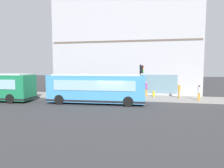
% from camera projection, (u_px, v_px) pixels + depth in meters
% --- Properties ---
extents(ground, '(120.00, 120.00, 0.00)m').
position_uv_depth(ground, '(112.00, 105.00, 19.92)').
color(ground, '#38383A').
extents(sidewalk_curb, '(4.14, 40.00, 0.15)m').
position_uv_depth(sidewalk_curb, '(120.00, 97.00, 24.47)').
color(sidewalk_curb, gray).
rests_on(sidewalk_curb, ground).
extents(building_corner, '(8.55, 20.08, 13.03)m').
position_uv_depth(building_corner, '(127.00, 49.00, 30.06)').
color(building_corner, '#A8A8AD').
rests_on(building_corner, ground).
extents(city_bus_nearside, '(3.01, 10.15, 3.07)m').
position_uv_depth(city_bus_nearside, '(96.00, 89.00, 20.57)').
color(city_bus_nearside, '#3F8CC6').
rests_on(city_bus_nearside, ground).
extents(traffic_light_near_corner, '(0.32, 0.49, 3.94)m').
position_uv_depth(traffic_light_near_corner, '(141.00, 75.00, 22.21)').
color(traffic_light_near_corner, black).
rests_on(traffic_light_near_corner, sidewalk_curb).
extents(fire_hydrant, '(0.35, 0.35, 0.74)m').
position_uv_depth(fire_hydrant, '(154.00, 94.00, 24.25)').
color(fire_hydrant, yellow).
rests_on(fire_hydrant, sidewalk_curb).
extents(pedestrian_walking_along_curb, '(0.32, 0.32, 1.71)m').
position_uv_depth(pedestrian_walking_along_curb, '(199.00, 92.00, 21.52)').
color(pedestrian_walking_along_curb, gold).
rests_on(pedestrian_walking_along_curb, sidewalk_curb).
extents(pedestrian_by_light_pole, '(0.32, 0.32, 1.72)m').
position_uv_depth(pedestrian_by_light_pole, '(179.00, 90.00, 23.11)').
color(pedestrian_by_light_pole, gold).
rests_on(pedestrian_by_light_pole, sidewalk_curb).
extents(pedestrian_near_hydrant, '(0.32, 0.32, 1.55)m').
position_uv_depth(pedestrian_near_hydrant, '(125.00, 91.00, 22.77)').
color(pedestrian_near_hydrant, '#3359A5').
rests_on(pedestrian_near_hydrant, sidewalk_curb).
extents(pedestrian_near_building_entrance, '(0.32, 0.32, 1.83)m').
position_uv_depth(pedestrian_near_building_entrance, '(146.00, 88.00, 24.70)').
color(pedestrian_near_building_entrance, gold).
rests_on(pedestrian_near_building_entrance, sidewalk_curb).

